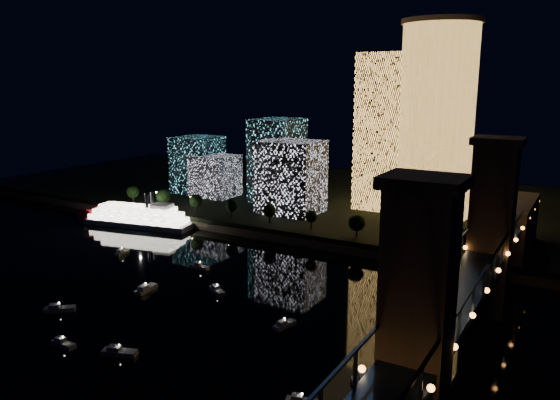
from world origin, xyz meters
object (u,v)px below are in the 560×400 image
Objects in this scene: tower_cylindrical at (436,120)px; truss_bridge at (448,319)px; tower_rectangular at (385,132)px; riverboat at (134,217)px.

truss_bridge is at bearing -73.57° from tower_cylindrical.
tower_cylindrical is 26.09m from tower_rectangular.
tower_rectangular is at bearing 114.94° from truss_bridge.
tower_cylindrical is 0.32× the size of truss_bridge.
tower_rectangular is 122.75m from riverboat.
riverboat is at bearing 157.26° from truss_bridge.
truss_bridge reaches higher than riverboat.
tower_rectangular is at bearing 169.62° from tower_cylindrical.
truss_bridge is at bearing -65.06° from tower_rectangular.
truss_bridge is 169.49m from riverboat.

